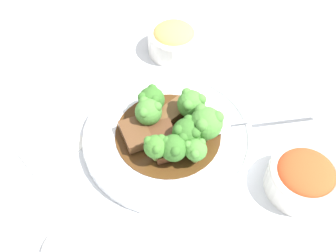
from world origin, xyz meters
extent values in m
plane|color=silver|center=(0.00, 0.00, 0.00)|extent=(4.00, 4.00, 0.00)
cylinder|color=white|center=(0.00, 0.00, 0.01)|extent=(0.27, 0.27, 0.01)
torus|color=white|center=(0.00, 0.00, 0.01)|extent=(0.27, 0.27, 0.01)
cylinder|color=#4C2D14|center=(0.00, 0.00, 0.01)|extent=(0.17, 0.17, 0.00)
cube|color=#56331E|center=(-0.02, 0.02, 0.03)|extent=(0.08, 0.05, 0.01)
cube|color=brown|center=(0.03, -0.02, 0.02)|extent=(0.04, 0.07, 0.01)
cube|color=brown|center=(0.02, 0.05, 0.03)|extent=(0.06, 0.05, 0.02)
cylinder|color=#7FA84C|center=(-0.04, -0.04, 0.03)|extent=(0.02, 0.02, 0.02)
sphere|color=#4C8E38|center=(-0.04, -0.04, 0.05)|extent=(0.05, 0.05, 0.05)
sphere|color=#4C8E38|center=(-0.02, -0.04, 0.07)|extent=(0.02, 0.02, 0.02)
sphere|color=#4C8E38|center=(-0.04, -0.03, 0.07)|extent=(0.02, 0.02, 0.02)
sphere|color=#4C8E38|center=(-0.04, -0.06, 0.07)|extent=(0.02, 0.02, 0.02)
cylinder|color=#7FA84C|center=(-0.06, -0.01, 0.03)|extent=(0.01, 0.01, 0.01)
sphere|color=#4C8E38|center=(-0.06, -0.01, 0.04)|extent=(0.03, 0.03, 0.03)
sphere|color=#4C8E38|center=(-0.06, 0.00, 0.05)|extent=(0.01, 0.01, 0.01)
sphere|color=#4C8E38|center=(-0.07, 0.00, 0.05)|extent=(0.01, 0.01, 0.01)
sphere|color=#4C8E38|center=(-0.06, -0.02, 0.05)|extent=(0.01, 0.01, 0.01)
cylinder|color=#8EB756|center=(0.05, 0.00, 0.02)|extent=(0.01, 0.01, 0.01)
sphere|color=#387028|center=(0.05, 0.00, 0.04)|extent=(0.04, 0.04, 0.04)
sphere|color=#387028|center=(0.05, 0.01, 0.06)|extent=(0.02, 0.02, 0.02)
sphere|color=#387028|center=(0.04, 0.00, 0.06)|extent=(0.02, 0.02, 0.02)
sphere|color=#387028|center=(0.06, -0.01, 0.06)|extent=(0.02, 0.02, 0.02)
cylinder|color=#7FA84C|center=(0.01, -0.05, 0.03)|extent=(0.01, 0.01, 0.02)
sphere|color=#4C8E38|center=(0.01, -0.05, 0.05)|extent=(0.04, 0.04, 0.04)
sphere|color=#4C8E38|center=(0.00, -0.03, 0.06)|extent=(0.02, 0.02, 0.02)
sphere|color=#4C8E38|center=(0.00, -0.06, 0.06)|extent=(0.02, 0.02, 0.02)
sphere|color=#4C8E38|center=(0.02, -0.05, 0.06)|extent=(0.02, 0.02, 0.02)
cylinder|color=#8EB756|center=(-0.03, 0.04, 0.03)|extent=(0.01, 0.01, 0.02)
sphere|color=#427F2D|center=(-0.03, 0.04, 0.05)|extent=(0.03, 0.03, 0.03)
sphere|color=#427F2D|center=(-0.04, 0.04, 0.06)|extent=(0.01, 0.01, 0.01)
sphere|color=#427F2D|center=(-0.03, 0.03, 0.06)|extent=(0.01, 0.01, 0.01)
sphere|color=#427F2D|center=(-0.02, 0.05, 0.06)|extent=(0.01, 0.01, 0.01)
cylinder|color=#7FA84C|center=(-0.03, -0.01, 0.02)|extent=(0.01, 0.01, 0.01)
sphere|color=#387028|center=(-0.03, -0.01, 0.05)|extent=(0.04, 0.04, 0.04)
sphere|color=#387028|center=(-0.05, -0.02, 0.06)|extent=(0.02, 0.02, 0.02)
sphere|color=#387028|center=(-0.02, -0.02, 0.06)|extent=(0.02, 0.02, 0.02)
sphere|color=#387028|center=(-0.03, 0.00, 0.06)|extent=(0.02, 0.02, 0.02)
cylinder|color=#8EB756|center=(0.03, 0.02, 0.02)|extent=(0.01, 0.01, 0.01)
sphere|color=#4C8E38|center=(0.03, 0.02, 0.05)|extent=(0.04, 0.04, 0.04)
sphere|color=#4C8E38|center=(0.02, 0.01, 0.06)|extent=(0.02, 0.02, 0.02)
sphere|color=#4C8E38|center=(0.04, 0.02, 0.06)|extent=(0.02, 0.02, 0.02)
sphere|color=#4C8E38|center=(0.02, 0.03, 0.06)|extent=(0.02, 0.02, 0.02)
cylinder|color=#8EB756|center=(-0.05, 0.02, 0.02)|extent=(0.01, 0.01, 0.01)
sphere|color=#387028|center=(-0.05, 0.02, 0.04)|extent=(0.04, 0.04, 0.04)
sphere|color=#387028|center=(-0.04, 0.00, 0.06)|extent=(0.02, 0.02, 0.02)
sphere|color=#387028|center=(-0.04, 0.03, 0.06)|extent=(0.02, 0.02, 0.02)
sphere|color=#387028|center=(-0.06, 0.02, 0.06)|extent=(0.02, 0.02, 0.02)
ellipsoid|color=silver|center=(-0.02, -0.06, 0.03)|extent=(0.07, 0.08, 0.01)
cylinder|color=silver|center=(-0.06, -0.16, 0.02)|extent=(0.06, 0.15, 0.01)
cylinder|color=white|center=(-0.17, -0.12, 0.00)|extent=(0.06, 0.06, 0.01)
cylinder|color=white|center=(-0.17, -0.12, 0.02)|extent=(0.10, 0.10, 0.04)
torus|color=white|center=(-0.17, -0.12, 0.04)|extent=(0.10, 0.10, 0.01)
ellipsoid|color=#D14C23|center=(-0.17, -0.12, 0.04)|extent=(0.08, 0.08, 0.03)
cylinder|color=white|center=(0.18, -0.11, 0.00)|extent=(0.05, 0.05, 0.01)
cylinder|color=white|center=(0.18, -0.11, 0.02)|extent=(0.10, 0.10, 0.04)
torus|color=white|center=(0.18, -0.11, 0.04)|extent=(0.10, 0.10, 0.01)
ellipsoid|color=tan|center=(0.18, -0.11, 0.04)|extent=(0.07, 0.07, 0.03)
cylinder|color=white|center=(-0.10, 0.20, 0.01)|extent=(0.07, 0.07, 0.01)
torus|color=white|center=(-0.10, 0.20, 0.01)|extent=(0.07, 0.07, 0.01)
cube|color=silver|center=(0.09, 0.17, 0.00)|extent=(0.11, 0.11, 0.01)
camera|label=1|loc=(-0.32, 0.18, 0.50)|focal=42.00mm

